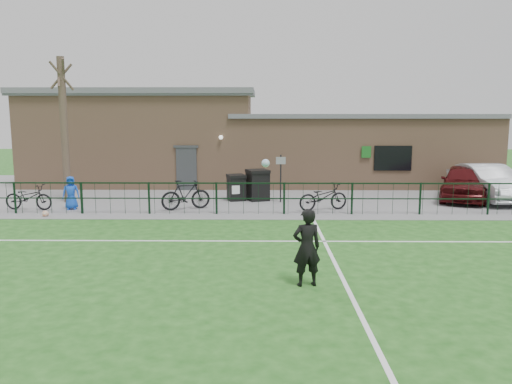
{
  "coord_description": "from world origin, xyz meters",
  "views": [
    {
      "loc": [
        0.19,
        -10.14,
        3.61
      ],
      "look_at": [
        0.0,
        5.0,
        1.3
      ],
      "focal_mm": 35.0,
      "sensor_mm": 36.0,
      "label": 1
    }
  ],
  "objects_px": {
    "bicycle_c": "(29,197)",
    "ball_ground": "(45,214)",
    "car_silver": "(487,182)",
    "bicycle_d": "(186,195)",
    "sign_post": "(281,179)",
    "spectator_child": "(71,193)",
    "wheelie_bin_right": "(258,186)",
    "bicycle_e": "(323,197)",
    "bare_tree": "(64,131)",
    "wheelie_bin_left": "(236,188)",
    "car_maroon": "(464,182)"
  },
  "relations": [
    {
      "from": "bicycle_c",
      "to": "ball_ground",
      "type": "height_order",
      "value": "bicycle_c"
    },
    {
      "from": "car_silver",
      "to": "bicycle_d",
      "type": "xyz_separation_m",
      "value": [
        -12.61,
        -2.32,
        -0.19
      ]
    },
    {
      "from": "bicycle_c",
      "to": "sign_post",
      "type": "bearing_deg",
      "value": -73.98
    },
    {
      "from": "bicycle_d",
      "to": "ball_ground",
      "type": "height_order",
      "value": "bicycle_d"
    },
    {
      "from": "sign_post",
      "to": "spectator_child",
      "type": "xyz_separation_m",
      "value": [
        -8.19,
        -1.72,
        -0.35
      ]
    },
    {
      "from": "wheelie_bin_right",
      "to": "ball_ground",
      "type": "height_order",
      "value": "wheelie_bin_right"
    },
    {
      "from": "car_silver",
      "to": "bicycle_e",
      "type": "bearing_deg",
      "value": -165.32
    },
    {
      "from": "car_silver",
      "to": "spectator_child",
      "type": "distance_m",
      "value": 17.23
    },
    {
      "from": "bare_tree",
      "to": "wheelie_bin_left",
      "type": "height_order",
      "value": "bare_tree"
    },
    {
      "from": "sign_post",
      "to": "ball_ground",
      "type": "bearing_deg",
      "value": -160.13
    },
    {
      "from": "bare_tree",
      "to": "car_silver",
      "type": "relative_size",
      "value": 1.28
    },
    {
      "from": "spectator_child",
      "to": "bicycle_c",
      "type": "bearing_deg",
      "value": 168.71
    },
    {
      "from": "bicycle_d",
      "to": "ball_ground",
      "type": "xyz_separation_m",
      "value": [
        -4.88,
        -1.4,
        -0.48
      ]
    },
    {
      "from": "car_silver",
      "to": "bicycle_c",
      "type": "bearing_deg",
      "value": -176.03
    },
    {
      "from": "bicycle_e",
      "to": "spectator_child",
      "type": "bearing_deg",
      "value": 70.8
    },
    {
      "from": "wheelie_bin_right",
      "to": "bicycle_c",
      "type": "bearing_deg",
      "value": 176.0
    },
    {
      "from": "ball_ground",
      "to": "car_maroon",
      "type": "bearing_deg",
      "value": 13.03
    },
    {
      "from": "sign_post",
      "to": "car_maroon",
      "type": "relative_size",
      "value": 0.45
    },
    {
      "from": "car_silver",
      "to": "bicycle_e",
      "type": "height_order",
      "value": "car_silver"
    },
    {
      "from": "car_maroon",
      "to": "bicycle_c",
      "type": "relative_size",
      "value": 2.37
    },
    {
      "from": "bicycle_d",
      "to": "bicycle_e",
      "type": "xyz_separation_m",
      "value": [
        5.3,
        -0.08,
        -0.06
      ]
    },
    {
      "from": "bare_tree",
      "to": "bicycle_d",
      "type": "height_order",
      "value": "bare_tree"
    },
    {
      "from": "bicycle_c",
      "to": "spectator_child",
      "type": "bearing_deg",
      "value": -80.29
    },
    {
      "from": "bicycle_c",
      "to": "car_silver",
      "type": "bearing_deg",
      "value": -77.15
    },
    {
      "from": "sign_post",
      "to": "bicycle_c",
      "type": "relative_size",
      "value": 1.06
    },
    {
      "from": "wheelie_bin_right",
      "to": "bicycle_e",
      "type": "bearing_deg",
      "value": -61.23
    },
    {
      "from": "bicycle_c",
      "to": "bicycle_e",
      "type": "height_order",
      "value": "bicycle_e"
    },
    {
      "from": "ball_ground",
      "to": "spectator_child",
      "type": "bearing_deg",
      "value": 73.03
    },
    {
      "from": "sign_post",
      "to": "ball_ground",
      "type": "relative_size",
      "value": 8.6
    },
    {
      "from": "bicycle_e",
      "to": "bare_tree",
      "type": "bearing_deg",
      "value": 61.89
    },
    {
      "from": "car_maroon",
      "to": "bicycle_c",
      "type": "bearing_deg",
      "value": -148.91
    },
    {
      "from": "wheelie_bin_right",
      "to": "bicycle_e",
      "type": "height_order",
      "value": "wheelie_bin_right"
    },
    {
      "from": "car_maroon",
      "to": "bicycle_e",
      "type": "distance_m",
      "value": 6.84
    },
    {
      "from": "wheelie_bin_left",
      "to": "bicycle_c",
      "type": "relative_size",
      "value": 0.55
    },
    {
      "from": "wheelie_bin_left",
      "to": "bicycle_c",
      "type": "distance_m",
      "value": 8.24
    },
    {
      "from": "sign_post",
      "to": "bicycle_d",
      "type": "relative_size",
      "value": 1.04
    },
    {
      "from": "bare_tree",
      "to": "car_maroon",
      "type": "height_order",
      "value": "bare_tree"
    },
    {
      "from": "spectator_child",
      "to": "ball_ground",
      "type": "height_order",
      "value": "spectator_child"
    },
    {
      "from": "sign_post",
      "to": "car_silver",
      "type": "distance_m",
      "value": 8.9
    },
    {
      "from": "wheelie_bin_left",
      "to": "bicycle_d",
      "type": "bearing_deg",
      "value": -147.37
    },
    {
      "from": "bicycle_c",
      "to": "car_maroon",
      "type": "bearing_deg",
      "value": -76.43
    },
    {
      "from": "spectator_child",
      "to": "ball_ground",
      "type": "xyz_separation_m",
      "value": [
        -0.42,
        -1.39,
        -0.55
      ]
    },
    {
      "from": "wheelie_bin_right",
      "to": "wheelie_bin_left",
      "type": "bearing_deg",
      "value": 163.75
    },
    {
      "from": "bare_tree",
      "to": "bicycle_c",
      "type": "height_order",
      "value": "bare_tree"
    },
    {
      "from": "spectator_child",
      "to": "wheelie_bin_left",
      "type": "bearing_deg",
      "value": 3.55
    },
    {
      "from": "bare_tree",
      "to": "ball_ground",
      "type": "distance_m",
      "value": 4.21
    },
    {
      "from": "bare_tree",
      "to": "bicycle_c",
      "type": "relative_size",
      "value": 3.19
    },
    {
      "from": "bicycle_e",
      "to": "wheelie_bin_right",
      "type": "bearing_deg",
      "value": 28.95
    },
    {
      "from": "wheelie_bin_right",
      "to": "sign_post",
      "type": "bearing_deg",
      "value": -46.96
    },
    {
      "from": "wheelie_bin_left",
      "to": "ball_ground",
      "type": "xyz_separation_m",
      "value": [
        -6.73,
        -3.58,
        -0.42
      ]
    }
  ]
}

